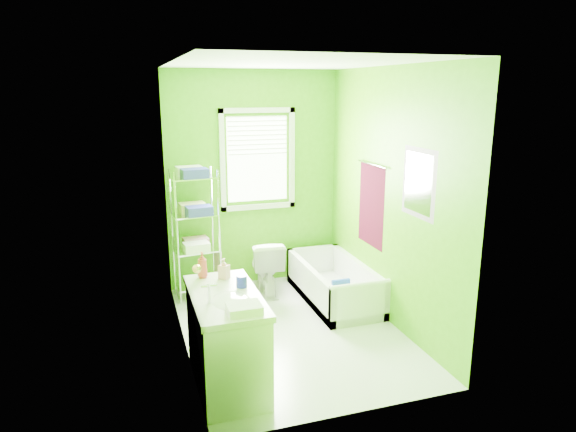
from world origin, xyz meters
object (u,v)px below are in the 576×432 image
object	(u,v)px
bathtub	(334,288)
toilet	(266,266)
vanity	(227,337)
wire_shelf_unit	(196,220)

from	to	relation	value
bathtub	toilet	distance (m)	0.85
bathtub	vanity	bearing A→B (deg)	-138.90
toilet	wire_shelf_unit	bearing A→B (deg)	-4.18
toilet	bathtub	bearing A→B (deg)	152.30
bathtub	toilet	world-z (taller)	toilet
bathtub	wire_shelf_unit	distance (m)	1.77
bathtub	toilet	size ratio (longest dim) A/B	2.16
wire_shelf_unit	toilet	bearing A→B (deg)	-10.69
bathtub	vanity	world-z (taller)	vanity
bathtub	toilet	bearing A→B (deg)	145.78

